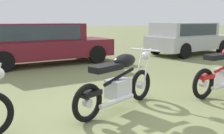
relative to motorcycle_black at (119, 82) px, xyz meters
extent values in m
plane|color=olive|center=(-0.13, -0.16, -0.49)|extent=(120.00, 120.00, 0.00)
torus|color=black|center=(0.61, 0.30, -0.18)|extent=(0.58, 0.34, 0.60)
torus|color=black|center=(-0.66, -0.32, -0.18)|extent=(0.58, 0.34, 0.60)
cylinder|color=silver|center=(0.61, 0.30, -0.18)|extent=(0.17, 0.15, 0.14)
cylinder|color=silver|center=(-0.66, -0.32, -0.18)|extent=(0.17, 0.15, 0.14)
cylinder|color=silver|center=(0.63, 0.41, 0.15)|extent=(0.26, 0.15, 0.75)
cylinder|color=silver|center=(0.71, 0.25, 0.15)|extent=(0.26, 0.15, 0.75)
cube|color=silver|center=(-0.01, 0.00, -0.11)|extent=(0.49, 0.44, 0.32)
cylinder|color=black|center=(0.02, 0.01, 0.09)|extent=(0.72, 0.39, 0.22)
ellipsoid|color=black|center=(0.15, 0.08, 0.36)|extent=(0.58, 0.46, 0.24)
cube|color=black|center=(-0.28, -0.13, 0.30)|extent=(0.64, 0.48, 0.10)
cube|color=black|center=(-0.61, -0.29, -0.04)|extent=(0.40, 0.32, 0.08)
cylinder|color=silver|center=(0.70, 0.35, 0.49)|extent=(0.31, 0.59, 0.03)
sphere|color=silver|center=(0.76, 0.37, 0.37)|extent=(0.21, 0.21, 0.16)
cylinder|color=silver|center=(-0.14, -0.24, -0.25)|extent=(0.75, 0.42, 0.08)
torus|color=black|center=(1.78, -0.13, -0.18)|extent=(0.62, 0.20, 0.62)
cylinder|color=silver|center=(1.78, -0.13, -0.18)|extent=(0.16, 0.12, 0.14)
cube|color=silver|center=(2.46, 0.00, -0.11)|extent=(0.45, 0.37, 0.32)
cube|color=black|center=(2.17, -0.05, 0.33)|extent=(0.63, 0.35, 0.10)
cube|color=red|center=(1.84, -0.12, -0.04)|extent=(0.39, 0.24, 0.08)
cube|color=maroon|center=(-0.38, 5.31, 0.06)|extent=(4.76, 2.36, 0.60)
cube|color=maroon|center=(-0.77, 5.25, 0.64)|extent=(3.38, 2.00, 0.60)
cube|color=#2D3842|center=(-0.77, 5.25, 0.66)|extent=(2.91, 1.97, 0.48)
cylinder|color=black|center=(1.08, 6.33, -0.17)|extent=(0.66, 0.30, 0.64)
cylinder|color=black|center=(1.30, 4.71, -0.17)|extent=(0.66, 0.30, 0.64)
cylinder|color=black|center=(-1.83, 4.28, -0.17)|extent=(0.66, 0.30, 0.64)
cube|color=#B2B5BA|center=(6.06, 5.40, 0.06)|extent=(4.33, 2.55, 0.60)
cube|color=#B2B5BA|center=(5.67, 5.32, 0.64)|extent=(3.10, 2.13, 0.60)
cube|color=#2D3842|center=(5.67, 5.32, 0.66)|extent=(2.69, 2.08, 0.48)
cylinder|color=black|center=(7.19, 6.48, -0.17)|extent=(0.67, 0.34, 0.64)
cylinder|color=black|center=(7.53, 4.87, -0.17)|extent=(0.67, 0.34, 0.64)
cylinder|color=black|center=(4.59, 5.94, -0.17)|extent=(0.67, 0.34, 0.64)
cylinder|color=black|center=(4.92, 4.33, -0.17)|extent=(0.67, 0.34, 0.64)
camera|label=1|loc=(-1.77, -3.84, 1.05)|focal=40.40mm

